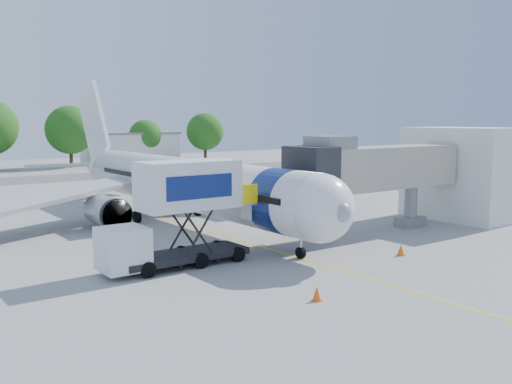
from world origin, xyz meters
TOP-DOWN VIEW (x-y plane):
  - ground at (0.00, 0.00)m, footprint 160.00×160.00m
  - guidance_line at (0.00, 0.00)m, footprint 0.15×70.00m
  - taxiway_strip at (0.00, 42.00)m, footprint 120.00×10.00m
  - aircraft at (0.00, 4.12)m, footprint 34.17×37.73m
  - jet_bridge at (7.99, -7.00)m, footprint 13.90×3.20m
  - terminal_stub at (18.50, -7.00)m, footprint 5.00×8.00m
  - catering_hiloader at (-6.27, -7.00)m, footprint 8.50×2.44m
  - ground_tug at (3.01, -16.23)m, footprint 4.11×2.47m
  - safety_cone_a at (5.00, -12.34)m, footprint 0.42×0.42m
  - safety_cone_b at (-4.30, -15.52)m, footprint 0.40×0.40m
  - outbuilding_right at (22.00, 62.00)m, footprint 16.40×7.40m
  - tree_e at (9.86, 57.68)m, footprint 7.68×7.68m
  - tree_f at (24.31, 60.76)m, footprint 5.92×5.92m
  - tree_g at (35.08, 58.14)m, footprint 6.88×6.88m

SIDE VIEW (x-z plane):
  - ground at x=0.00m, z-range 0.00..0.00m
  - taxiway_strip at x=0.00m, z-range 0.00..0.01m
  - guidance_line at x=0.00m, z-range 0.00..0.01m
  - safety_cone_b at x=-4.30m, z-range -0.01..0.62m
  - safety_cone_a at x=5.00m, z-range -0.01..0.65m
  - ground_tug at x=3.01m, z-range 0.04..1.60m
  - outbuilding_right at x=22.00m, z-range 0.01..5.31m
  - catering_hiloader at x=-6.27m, z-range 0.01..5.51m
  - aircraft at x=0.00m, z-range -2.73..8.62m
  - terminal_stub at x=18.50m, z-range 0.00..7.00m
  - jet_bridge at x=7.99m, z-range 1.04..7.64m
  - tree_f at x=24.31m, z-range 0.80..8.35m
  - tree_g at x=35.08m, z-range 0.94..9.71m
  - tree_e at x=9.86m, z-range 1.05..10.83m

